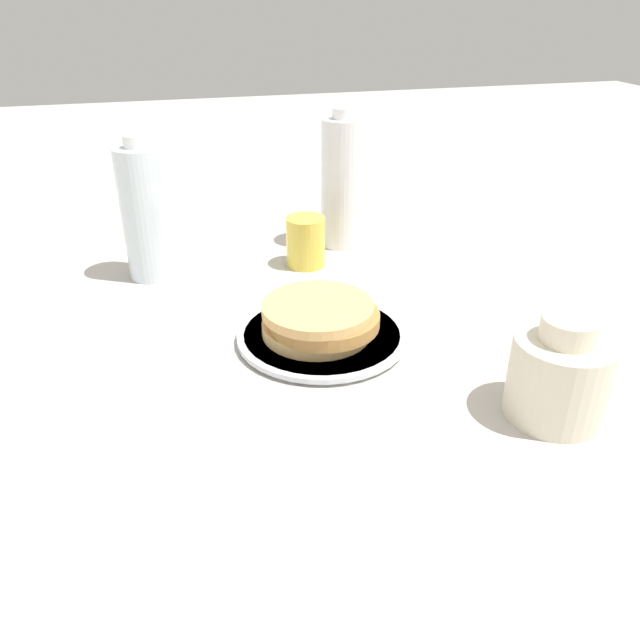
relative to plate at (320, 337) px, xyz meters
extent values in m
plane|color=#BCB7AD|center=(0.00, 0.00, -0.01)|extent=(4.00, 4.00, 0.00)
cylinder|color=silver|center=(0.00, 0.00, 0.00)|extent=(0.21, 0.21, 0.01)
cylinder|color=silver|center=(0.00, 0.00, 0.00)|extent=(0.23, 0.23, 0.01)
cylinder|color=#DEB470|center=(0.00, 0.00, 0.01)|extent=(0.15, 0.15, 0.02)
cylinder|color=#AF7B3F|center=(0.01, 0.01, 0.03)|extent=(0.15, 0.15, 0.02)
cylinder|color=#E5B06A|center=(0.01, 0.00, 0.05)|extent=(0.15, 0.15, 0.01)
cylinder|color=yellow|center=(-0.25, 0.04, 0.03)|extent=(0.06, 0.06, 0.08)
cylinder|color=beige|center=(0.22, 0.21, 0.04)|extent=(0.11, 0.11, 0.09)
cylinder|color=beige|center=(0.22, 0.21, 0.10)|extent=(0.06, 0.06, 0.03)
cylinder|color=white|center=(-0.33, 0.13, 0.10)|extent=(0.07, 0.07, 0.22)
cylinder|color=white|center=(-0.33, 0.13, 0.22)|extent=(0.04, 0.04, 0.02)
cylinder|color=silver|center=(-0.28, -0.21, 0.10)|extent=(0.07, 0.07, 0.21)
cylinder|color=white|center=(-0.28, -0.21, 0.21)|extent=(0.04, 0.04, 0.02)
camera|label=1|loc=(0.69, -0.18, 0.42)|focal=35.00mm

